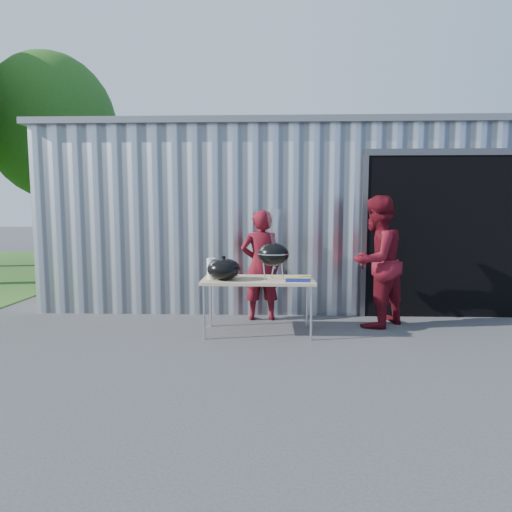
{
  "coord_description": "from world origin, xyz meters",
  "views": [
    {
      "loc": [
        0.6,
        -5.01,
        1.66
      ],
      "look_at": [
        0.41,
        0.76,
        1.05
      ],
      "focal_mm": 30.0,
      "sensor_mm": 36.0,
      "label": 1
    }
  ],
  "objects_px": {
    "person_cook": "(261,265)",
    "folding_table": "(258,282)",
    "kettle_grill": "(273,248)",
    "person_bystander": "(376,262)"
  },
  "relations": [
    {
      "from": "person_cook",
      "to": "folding_table",
      "type": "bearing_deg",
      "value": 82.6
    },
    {
      "from": "kettle_grill",
      "to": "person_bystander",
      "type": "xyz_separation_m",
      "value": [
        1.48,
        0.46,
        -0.23
      ]
    },
    {
      "from": "kettle_grill",
      "to": "person_cook",
      "type": "xyz_separation_m",
      "value": [
        -0.18,
        0.78,
        -0.33
      ]
    },
    {
      "from": "kettle_grill",
      "to": "person_bystander",
      "type": "height_order",
      "value": "person_bystander"
    },
    {
      "from": "kettle_grill",
      "to": "person_bystander",
      "type": "relative_size",
      "value": 0.5
    },
    {
      "from": "folding_table",
      "to": "person_bystander",
      "type": "distance_m",
      "value": 1.75
    },
    {
      "from": "folding_table",
      "to": "kettle_grill",
      "type": "bearing_deg",
      "value": -7.7
    },
    {
      "from": "folding_table",
      "to": "kettle_grill",
      "type": "height_order",
      "value": "kettle_grill"
    },
    {
      "from": "kettle_grill",
      "to": "person_cook",
      "type": "distance_m",
      "value": 0.86
    },
    {
      "from": "person_cook",
      "to": "person_bystander",
      "type": "xyz_separation_m",
      "value": [
        1.66,
        -0.32,
        0.1
      ]
    }
  ]
}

